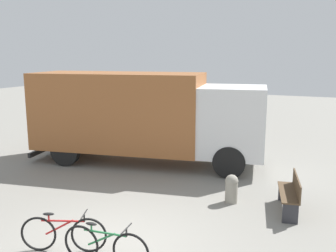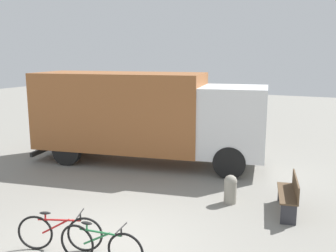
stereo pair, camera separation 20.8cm
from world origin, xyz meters
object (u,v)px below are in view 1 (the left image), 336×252
at_px(delivery_truck, 143,114).
at_px(bollard_near_bench, 231,188).
at_px(bicycle_near, 63,233).
at_px(bicycle_middle, 105,246).
at_px(park_bench, 291,192).

height_order(delivery_truck, bollard_near_bench, delivery_truck).
bearing_deg(delivery_truck, bicycle_near, -86.98).
height_order(bicycle_near, bicycle_middle, same).
bearing_deg(bicycle_middle, bollard_near_bench, 64.79).
xyz_separation_m(park_bench, bicycle_near, (-3.77, -3.65, -0.11)).
relative_size(delivery_truck, park_bench, 5.36).
bearing_deg(park_bench, bicycle_near, 123.38).
bearing_deg(bollard_near_bench, bicycle_near, -122.68).
bearing_deg(bicycle_near, delivery_truck, 82.10).
height_order(bicycle_middle, bollard_near_bench, bicycle_middle).
bearing_deg(park_bench, bicycle_middle, 132.75).
distance_m(park_bench, bicycle_middle, 4.67).
relative_size(bicycle_near, bicycle_middle, 0.95).
relative_size(delivery_truck, bollard_near_bench, 11.11).
distance_m(bicycle_near, bollard_near_bench, 4.33).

